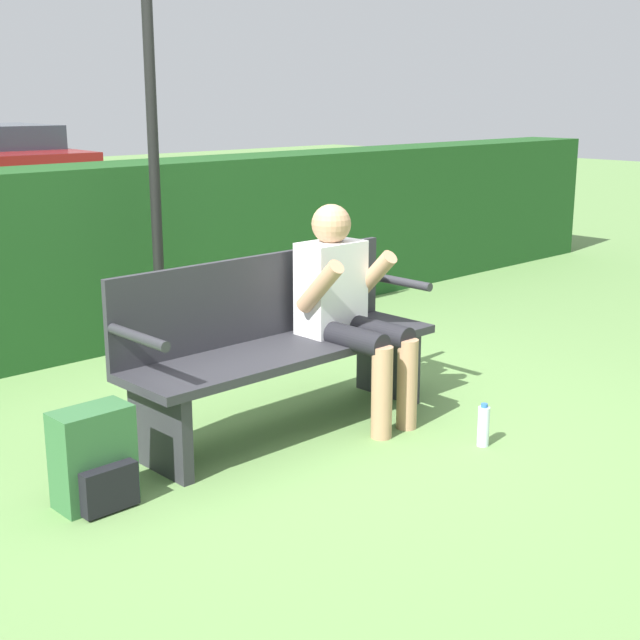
# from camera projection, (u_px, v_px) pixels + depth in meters

# --- Properties ---
(ground_plane) EXTENTS (40.00, 40.00, 0.00)m
(ground_plane) POSITION_uv_depth(u_px,v_px,m) (287.00, 429.00, 4.78)
(ground_plane) COLOR #668E4C
(hedge_back) EXTENTS (12.00, 0.59, 1.27)m
(hedge_back) POSITION_uv_depth(u_px,v_px,m) (76.00, 259.00, 6.16)
(hedge_back) COLOR #1E4C1E
(hedge_back) RESTS_ON ground
(park_bench) EXTENTS (1.84, 0.50, 0.91)m
(park_bench) POSITION_uv_depth(u_px,v_px,m) (277.00, 343.00, 4.72)
(park_bench) COLOR #2D2D33
(park_bench) RESTS_ON ground
(person_seated) EXTENTS (0.50, 0.65, 1.17)m
(person_seated) POSITION_uv_depth(u_px,v_px,m) (347.00, 302.00, 4.82)
(person_seated) COLOR silver
(person_seated) RESTS_ON ground
(backpack) EXTENTS (0.34, 0.25, 0.44)m
(backpack) POSITION_uv_depth(u_px,v_px,m) (95.00, 460.00, 3.86)
(backpack) COLOR #336638
(backpack) RESTS_ON ground
(water_bottle) EXTENTS (0.06, 0.06, 0.23)m
(water_bottle) POSITION_uv_depth(u_px,v_px,m) (483.00, 426.00, 4.53)
(water_bottle) COLOR silver
(water_bottle) RESTS_ON ground
(signpost) EXTENTS (0.39, 0.09, 2.95)m
(signpost) POSITION_uv_depth(u_px,v_px,m) (152.00, 110.00, 5.61)
(signpost) COLOR black
(signpost) RESTS_ON ground
(parked_car) EXTENTS (2.21, 4.59, 1.22)m
(parked_car) POSITION_uv_depth(u_px,v_px,m) (1.00, 160.00, 16.13)
(parked_car) COLOR maroon
(parked_car) RESTS_ON ground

